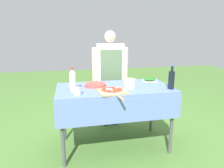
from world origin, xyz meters
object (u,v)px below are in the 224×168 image
at_px(sauce_jar, 77,92).
at_px(plate_stack, 95,85).
at_px(herb_container, 150,79).
at_px(oil_bottle, 171,79).
at_px(water_bottle, 73,80).
at_px(person_cook, 110,72).
at_px(mixing_tub, 129,84).
at_px(prep_table, 114,94).
at_px(pizza_on_peel, 112,91).

bearing_deg(sauce_jar, plate_stack, 54.35).
bearing_deg(herb_container, oil_bottle, -77.77).
distance_m(oil_bottle, water_bottle, 1.15).
bearing_deg(person_cook, mixing_tub, 97.65).
relative_size(person_cook, plate_stack, 5.65).
distance_m(prep_table, oil_bottle, 0.71).
xyz_separation_m(oil_bottle, mixing_tub, (-0.47, 0.13, -0.06)).
height_order(mixing_tub, plate_stack, mixing_tub).
distance_m(prep_table, water_bottle, 0.56).
xyz_separation_m(water_bottle, sauce_jar, (0.04, -0.16, -0.09)).
height_order(person_cook, herb_container, person_cook).
bearing_deg(person_cook, prep_table, 84.03).
xyz_separation_m(prep_table, oil_bottle, (0.64, -0.22, 0.20)).
xyz_separation_m(water_bottle, herb_container, (1.05, 0.29, -0.10)).
height_order(water_bottle, herb_container, water_bottle).
distance_m(prep_table, plate_stack, 0.27).
bearing_deg(prep_table, pizza_on_peel, -109.90).
xyz_separation_m(person_cook, herb_container, (0.46, -0.45, -0.05)).
xyz_separation_m(person_cook, oil_bottle, (0.56, -0.88, 0.04)).
bearing_deg(oil_bottle, plate_stack, 160.00).
bearing_deg(water_bottle, oil_bottle, -6.88).
xyz_separation_m(herb_container, sauce_jar, (-1.01, -0.45, 0.01)).
bearing_deg(water_bottle, sauce_jar, -75.07).
xyz_separation_m(person_cook, pizza_on_peel, (-0.16, -0.87, -0.06)).
height_order(oil_bottle, mixing_tub, oil_bottle).
relative_size(person_cook, herb_container, 7.30).
bearing_deg(person_cook, water_bottle, 52.73).
relative_size(oil_bottle, sauce_jar, 3.47).
distance_m(plate_stack, sauce_jar, 0.41).
distance_m(person_cook, plate_stack, 0.64).
xyz_separation_m(prep_table, plate_stack, (-0.22, 0.09, 0.11)).
xyz_separation_m(oil_bottle, sauce_jar, (-1.10, -0.02, -0.08)).
bearing_deg(sauce_jar, herb_container, 23.90).
height_order(pizza_on_peel, water_bottle, water_bottle).
relative_size(prep_table, oil_bottle, 4.93).
height_order(pizza_on_peel, mixing_tub, mixing_tub).
height_order(person_cook, oil_bottle, person_cook).
height_order(water_bottle, mixing_tub, water_bottle).
distance_m(pizza_on_peel, herb_container, 0.75).
xyz_separation_m(oil_bottle, plate_stack, (-0.86, 0.31, -0.10)).
bearing_deg(person_cook, pizza_on_peel, 80.78).
relative_size(prep_table, herb_container, 6.91).
bearing_deg(oil_bottle, sauce_jar, -179.12).
height_order(person_cook, pizza_on_peel, person_cook).
xyz_separation_m(person_cook, sauce_jar, (-0.54, -0.89, -0.04)).
height_order(person_cook, water_bottle, person_cook).
xyz_separation_m(pizza_on_peel, herb_container, (0.62, 0.42, 0.01)).
relative_size(pizza_on_peel, mixing_tub, 3.69).
bearing_deg(pizza_on_peel, sauce_jar, 175.17).
bearing_deg(herb_container, sauce_jar, -156.10).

